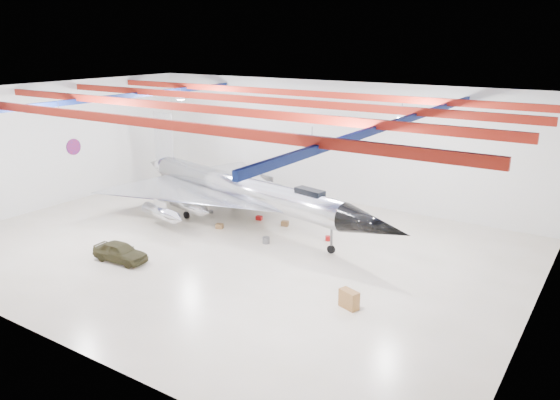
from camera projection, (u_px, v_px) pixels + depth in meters
The scene contains 18 objects.
floor at pixel (232, 248), 39.70m from camera, with size 40.00×40.00×0.00m, color #BCB296.
wall_back at pixel (331, 142), 50.15m from camera, with size 40.00×40.00×0.00m, color silver.
wall_left at pixel (53, 145), 48.63m from camera, with size 30.00×30.00×0.00m, color silver.
wall_right at pixel (541, 226), 27.62m from camera, with size 30.00×30.00×0.00m, color silver.
ceiling at pixel (228, 95), 36.56m from camera, with size 40.00×40.00×0.00m, color #0A0F38.
ceiling_structure at pixel (228, 105), 36.75m from camera, with size 39.50×29.50×1.08m.
wall_roundel at pixel (74, 147), 50.34m from camera, with size 1.50×1.50×0.10m, color #B21414.
jet_aircraft at pixel (242, 192), 44.37m from camera, with size 29.26×19.89×8.04m.
jeep at pixel (120, 252), 37.11m from camera, with size 1.62×4.02×1.37m, color #37341B.
desk at pixel (349, 299), 30.70m from camera, with size 1.16×0.58×1.07m, color brown.
crate_ply at pixel (219, 226), 43.66m from camera, with size 0.55×0.44×0.38m, color olive.
toolbox_red at pixel (259, 218), 45.72m from camera, with size 0.49×0.39×0.34m, color #A21011.
engine_drum at pixel (266, 240), 40.47m from camera, with size 0.53×0.53×0.48m, color #59595B.
parts_bin at pixel (340, 225), 43.94m from camera, with size 0.54×0.43×0.38m, color olive.
crate_small at pixel (211, 212), 47.52m from camera, with size 0.36×0.28×0.25m, color #59595B.
tool_chest at pixel (328, 238), 41.02m from camera, with size 0.40×0.40×0.36m, color #A21011.
oil_barrel at pixel (285, 223), 44.26m from camera, with size 0.57×0.46×0.40m, color olive.
spares_box at pixel (317, 218), 45.52m from camera, with size 0.41×0.41×0.37m, color #59595B.
Camera 1 is at (23.24, -29.07, 14.66)m, focal length 35.00 mm.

